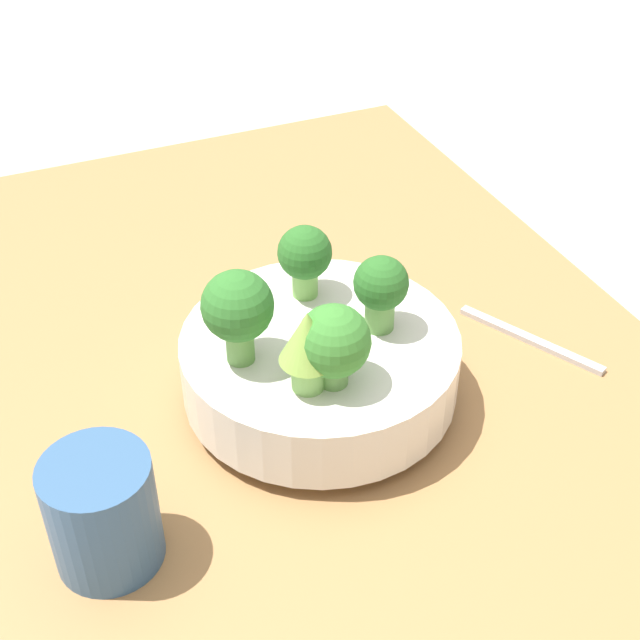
# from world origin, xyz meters

# --- Properties ---
(ground_plane) EXTENTS (6.00, 6.00, 0.00)m
(ground_plane) POSITION_xyz_m (0.00, 0.00, 0.00)
(ground_plane) COLOR #ADA89E
(table) EXTENTS (1.16, 0.71, 0.04)m
(table) POSITION_xyz_m (0.00, 0.00, 0.02)
(table) COLOR #9E7042
(table) RESTS_ON ground_plane
(bowl) EXTENTS (0.26, 0.26, 0.07)m
(bowl) POSITION_xyz_m (0.01, 0.01, 0.09)
(bowl) COLOR silver
(bowl) RESTS_ON table
(romanesco_piece_far) EXTENTS (0.05, 0.05, 0.08)m
(romanesco_piece_far) POSITION_xyz_m (-0.05, 0.04, 0.17)
(romanesco_piece_far) COLOR #7AB256
(romanesco_piece_far) RESTS_ON bowl
(broccoli_floret_left) EXTENTS (0.06, 0.06, 0.08)m
(broccoli_floret_left) POSITION_xyz_m (-0.05, 0.02, 0.16)
(broccoli_floret_left) COLOR #609347
(broccoli_floret_left) RESTS_ON bowl
(broccoli_floret_back) EXTENTS (0.06, 0.06, 0.09)m
(broccoli_floret_back) POSITION_xyz_m (0.01, 0.08, 0.17)
(broccoli_floret_back) COLOR #609347
(broccoli_floret_back) RESTS_ON bowl
(broccoli_floret_front) EXTENTS (0.05, 0.05, 0.07)m
(broccoli_floret_front) POSITION_xyz_m (-0.00, -0.05, 0.16)
(broccoli_floret_front) COLOR #609347
(broccoli_floret_front) RESTS_ON bowl
(broccoli_floret_right) EXTENTS (0.05, 0.05, 0.07)m
(broccoli_floret_right) POSITION_xyz_m (0.07, -0.01, 0.16)
(broccoli_floret_right) COLOR #7AB256
(broccoli_floret_right) RESTS_ON bowl
(cup) EXTENTS (0.08, 0.08, 0.10)m
(cup) POSITION_xyz_m (-0.09, 0.23, 0.09)
(cup) COLOR #33567F
(cup) RESTS_ON table
(fork) EXTENTS (0.15, 0.08, 0.01)m
(fork) POSITION_xyz_m (-0.00, -0.23, 0.05)
(fork) COLOR #B2B2B7
(fork) RESTS_ON table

